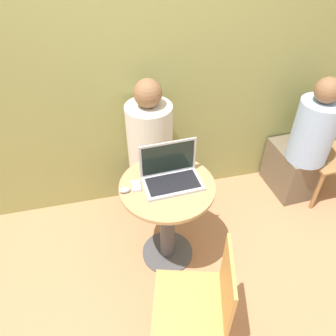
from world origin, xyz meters
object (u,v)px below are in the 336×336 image
Objects in this scene: chair_empty at (201,303)px; person_seated at (150,157)px; laptop at (171,174)px; cell_phone at (136,186)px.

person_seated is (-0.04, 1.26, 0.08)m from chair_empty.
person_seated is (-0.04, 0.57, -0.29)m from laptop.
person_seated is at bearing 93.60° from laptop.
person_seated reaches higher than cell_phone.
laptop is 0.78m from chair_empty.
laptop is 0.47× the size of chair_empty.
chair_empty is (0.00, -0.69, -0.37)m from laptop.
laptop is at bearing -86.40° from person_seated.
laptop is 0.24m from cell_phone.
chair_empty is 0.68× the size of person_seated.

